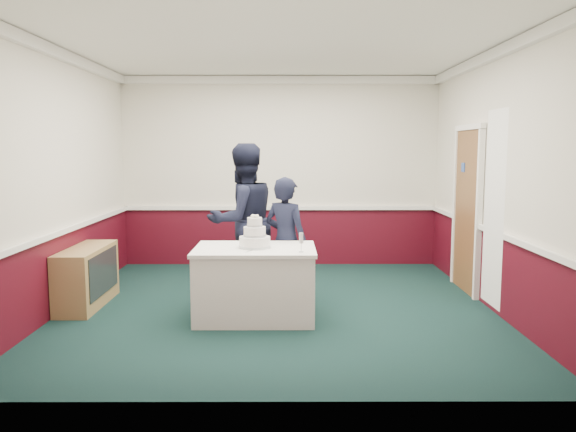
{
  "coord_description": "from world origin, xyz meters",
  "views": [
    {
      "loc": [
        0.1,
        -6.47,
        1.87
      ],
      "look_at": [
        0.12,
        -0.1,
        1.1
      ],
      "focal_mm": 35.0,
      "sensor_mm": 36.0,
      "label": 1
    }
  ],
  "objects_px": {
    "wedding_cake": "(255,238)",
    "person_man": "(243,221)",
    "person_woman": "(286,241)",
    "sideboard": "(87,277)",
    "champagne_flute": "(301,239)",
    "cake_table": "(255,282)",
    "cake_knife": "(251,251)"
  },
  "relations": [
    {
      "from": "wedding_cake",
      "to": "person_man",
      "type": "distance_m",
      "value": 0.94
    },
    {
      "from": "person_man",
      "to": "person_woman",
      "type": "height_order",
      "value": "person_man"
    },
    {
      "from": "sideboard",
      "to": "champagne_flute",
      "type": "bearing_deg",
      "value": -17.12
    },
    {
      "from": "cake_table",
      "to": "cake_knife",
      "type": "xyz_separation_m",
      "value": [
        -0.03,
        -0.2,
        0.39
      ]
    },
    {
      "from": "sideboard",
      "to": "cake_knife",
      "type": "distance_m",
      "value": 2.17
    },
    {
      "from": "cake_knife",
      "to": "person_woman",
      "type": "distance_m",
      "value": 0.85
    },
    {
      "from": "cake_table",
      "to": "person_man",
      "type": "height_order",
      "value": "person_man"
    },
    {
      "from": "cake_knife",
      "to": "wedding_cake",
      "type": "bearing_deg",
      "value": 105.9
    },
    {
      "from": "cake_table",
      "to": "person_man",
      "type": "distance_m",
      "value": 1.1
    },
    {
      "from": "person_man",
      "to": "cake_knife",
      "type": "bearing_deg",
      "value": 65.68
    },
    {
      "from": "wedding_cake",
      "to": "champagne_flute",
      "type": "relative_size",
      "value": 1.78
    },
    {
      "from": "cake_table",
      "to": "person_woman",
      "type": "relative_size",
      "value": 0.86
    },
    {
      "from": "wedding_cake",
      "to": "cake_knife",
      "type": "bearing_deg",
      "value": -98.53
    },
    {
      "from": "sideboard",
      "to": "wedding_cake",
      "type": "distance_m",
      "value": 2.16
    },
    {
      "from": "cake_knife",
      "to": "person_man",
      "type": "xyz_separation_m",
      "value": [
        -0.17,
        1.12,
        0.17
      ]
    },
    {
      "from": "cake_knife",
      "to": "sideboard",
      "type": "bearing_deg",
      "value": -174.84
    },
    {
      "from": "cake_table",
      "to": "person_woman",
      "type": "bearing_deg",
      "value": 59.32
    },
    {
      "from": "sideboard",
      "to": "person_woman",
      "type": "bearing_deg",
      "value": 1.72
    },
    {
      "from": "sideboard",
      "to": "person_woman",
      "type": "height_order",
      "value": "person_woman"
    },
    {
      "from": "sideboard",
      "to": "person_man",
      "type": "distance_m",
      "value": 1.98
    },
    {
      "from": "wedding_cake",
      "to": "cake_knife",
      "type": "relative_size",
      "value": 1.65
    },
    {
      "from": "cake_table",
      "to": "person_man",
      "type": "relative_size",
      "value": 0.68
    },
    {
      "from": "champagne_flute",
      "to": "person_man",
      "type": "distance_m",
      "value": 1.39
    },
    {
      "from": "person_woman",
      "to": "sideboard",
      "type": "bearing_deg",
      "value": 34.0
    },
    {
      "from": "sideboard",
      "to": "champagne_flute",
      "type": "relative_size",
      "value": 5.85
    },
    {
      "from": "sideboard",
      "to": "person_man",
      "type": "height_order",
      "value": "person_man"
    },
    {
      "from": "cake_table",
      "to": "wedding_cake",
      "type": "distance_m",
      "value": 0.5
    },
    {
      "from": "sideboard",
      "to": "cake_table",
      "type": "distance_m",
      "value": 2.09
    },
    {
      "from": "cake_knife",
      "to": "person_woman",
      "type": "bearing_deg",
      "value": 88.87
    },
    {
      "from": "cake_knife",
      "to": "person_woman",
      "type": "xyz_separation_m",
      "value": [
        0.37,
        0.77,
        -0.02
      ]
    },
    {
      "from": "cake_table",
      "to": "champagne_flute",
      "type": "bearing_deg",
      "value": -29.25
    },
    {
      "from": "person_woman",
      "to": "cake_knife",
      "type": "bearing_deg",
      "value": 96.72
    }
  ]
}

